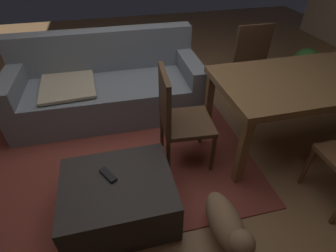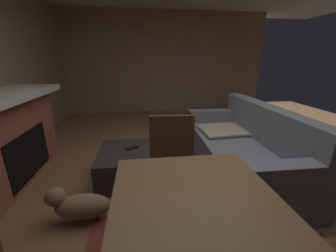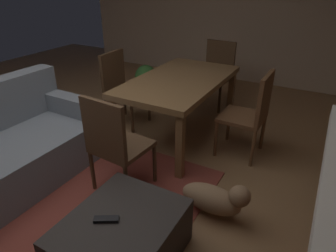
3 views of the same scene
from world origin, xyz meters
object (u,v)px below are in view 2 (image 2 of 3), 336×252
dining_chair_west (172,159)px  small_dog (79,205)px  ottoman_coffee_table (127,164)px  couch (243,149)px  tv_remote (132,148)px  fireplace (0,140)px

dining_chair_west → small_dog: 0.95m
ottoman_coffee_table → small_dog: (0.70, -0.39, -0.01)m
couch → ottoman_coffee_table: (-0.02, -1.51, -0.13)m
couch → tv_remote: couch is taller
tv_remote → dining_chair_west: size_ratio=0.17×
tv_remote → small_dog: size_ratio=0.28×
fireplace → ottoman_coffee_table: (0.10, 1.44, -0.36)m
small_dog → dining_chair_west: bearing=98.2°
couch → dining_chair_west: bearing=-61.3°
fireplace → ottoman_coffee_table: bearing=85.9°
fireplace → tv_remote: fireplace is taller
fireplace → ottoman_coffee_table: fireplace is taller
fireplace → tv_remote: (0.05, 1.51, -0.16)m
tv_remote → dining_chair_west: (0.63, 0.42, 0.14)m
couch → small_dog: size_ratio=3.75×
fireplace → small_dog: bearing=52.5°
dining_chair_west → tv_remote: bearing=-146.6°
ottoman_coffee_table → tv_remote: (-0.05, 0.07, 0.20)m
fireplace → dining_chair_west: bearing=70.6°
ottoman_coffee_table → dining_chair_west: 0.83m
couch → ottoman_coffee_table: couch is taller
couch → small_dog: (0.69, -1.90, -0.13)m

